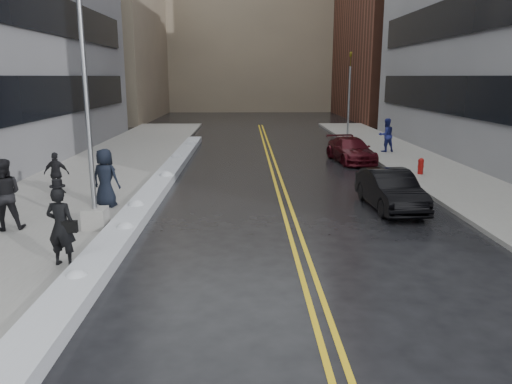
{
  "coord_description": "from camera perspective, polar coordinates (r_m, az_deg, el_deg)",
  "views": [
    {
      "loc": [
        1.07,
        -12.03,
        4.47
      ],
      "look_at": [
        1.36,
        1.61,
        1.3
      ],
      "focal_mm": 35.0,
      "sensor_mm": 36.0,
      "label": 1
    }
  ],
  "objects": [
    {
      "name": "building_far",
      "position": [
        72.33,
        -0.53,
        18.27
      ],
      "size": [
        36.0,
        16.0,
        22.0
      ],
      "primitive_type": "cube",
      "color": "gray",
      "rests_on": "ground"
    },
    {
      "name": "snow_ridge",
      "position": [
        20.79,
        -10.96,
        0.91
      ],
      "size": [
        0.9,
        30.0,
        0.34
      ],
      "primitive_type": "cube",
      "color": "#B8BCC2",
      "rests_on": "ground"
    },
    {
      "name": "fire_hydrant",
      "position": [
        23.74,
        18.32,
        2.91
      ],
      "size": [
        0.26,
        0.26,
        0.73
      ],
      "color": "maroon",
      "rests_on": "sidewalk_east"
    },
    {
      "name": "car_black",
      "position": [
        17.74,
        15.11,
        0.24
      ],
      "size": [
        1.64,
        4.12,
        1.33
      ],
      "primitive_type": "imported",
      "rotation": [
        0.0,
        0.0,
        0.06
      ],
      "color": "black",
      "rests_on": "ground"
    },
    {
      "name": "car_maroon",
      "position": [
        27.11,
        10.8,
        4.73
      ],
      "size": [
        2.3,
        4.59,
        1.28
      ],
      "primitive_type": "imported",
      "rotation": [
        0.0,
        0.0,
        0.12
      ],
      "color": "#3E0911",
      "rests_on": "ground"
    },
    {
      "name": "pedestrian_c",
      "position": [
        17.52,
        -16.83,
        1.55
      ],
      "size": [
        1.11,
        0.9,
        1.98
      ],
      "primitive_type": "imported",
      "rotation": [
        0.0,
        0.0,
        2.83
      ],
      "color": "black",
      "rests_on": "sidewalk_west"
    },
    {
      "name": "pedestrian_b",
      "position": [
        15.94,
        -26.88,
        -0.25
      ],
      "size": [
        1.2,
        1.06,
        2.07
      ],
      "primitive_type": "imported",
      "rotation": [
        0.0,
        0.0,
        3.47
      ],
      "color": "black",
      "rests_on": "sidewalk_west"
    },
    {
      "name": "sidewalk_west",
      "position": [
        23.48,
        -18.11,
        1.64
      ],
      "size": [
        5.5,
        50.0,
        0.15
      ],
      "primitive_type": "cube",
      "color": "gray",
      "rests_on": "ground"
    },
    {
      "name": "pedestrian_east",
      "position": [
        30.26,
        14.65,
        6.31
      ],
      "size": [
        1.11,
        0.96,
        1.94
      ],
      "primitive_type": "imported",
      "rotation": [
        0.0,
        0.0,
        3.42
      ],
      "color": "navy",
      "rests_on": "sidewalk_east"
    },
    {
      "name": "building_west_far",
      "position": [
        58.6,
        -18.49,
        16.88
      ],
      "size": [
        14.0,
        22.0,
        18.0
      ],
      "primitive_type": "cube",
      "color": "gray",
      "rests_on": "ground"
    },
    {
      "name": "lane_line_right",
      "position": [
        22.54,
        2.81,
        1.64
      ],
      "size": [
        0.12,
        50.0,
        0.01
      ],
      "primitive_type": "cube",
      "color": "gold",
      "rests_on": "ground"
    },
    {
      "name": "pedestrian_fedora",
      "position": [
        12.39,
        -21.38,
        -3.68
      ],
      "size": [
        0.75,
        0.56,
        1.88
      ],
      "primitive_type": "imported",
      "rotation": [
        0.0,
        0.0,
        2.96
      ],
      "color": "black",
      "rests_on": "sidewalk_west"
    },
    {
      "name": "ground",
      "position": [
        12.88,
        -5.97,
        -7.3
      ],
      "size": [
        160.0,
        160.0,
        0.0
      ],
      "primitive_type": "plane",
      "color": "black",
      "rests_on": "ground"
    },
    {
      "name": "traffic_signal",
      "position": [
        36.8,
        10.61,
        11.21
      ],
      "size": [
        0.16,
        0.2,
        6.0
      ],
      "color": "gray",
      "rests_on": "sidewalk_east"
    },
    {
      "name": "lane_line_left",
      "position": [
        22.52,
        2.04,
        1.64
      ],
      "size": [
        0.12,
        50.0,
        0.01
      ],
      "primitive_type": "cube",
      "color": "gold",
      "rests_on": "ground"
    },
    {
      "name": "pedestrian_d",
      "position": [
        20.0,
        -21.84,
        1.98
      ],
      "size": [
        0.93,
        0.39,
        1.59
      ],
      "primitive_type": "imported",
      "rotation": [
        0.0,
        0.0,
        3.14
      ],
      "color": "black",
      "rests_on": "sidewalk_west"
    },
    {
      "name": "sidewalk_east",
      "position": [
        24.18,
        20.47,
        1.78
      ],
      "size": [
        4.0,
        50.0,
        0.15
      ],
      "primitive_type": "cube",
      "color": "gray",
      "rests_on": "ground"
    },
    {
      "name": "lamppost",
      "position": [
        14.82,
        -18.44,
        4.9
      ],
      "size": [
        0.65,
        0.65,
        7.62
      ],
      "color": "gray",
      "rests_on": "sidewalk_west"
    }
  ]
}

